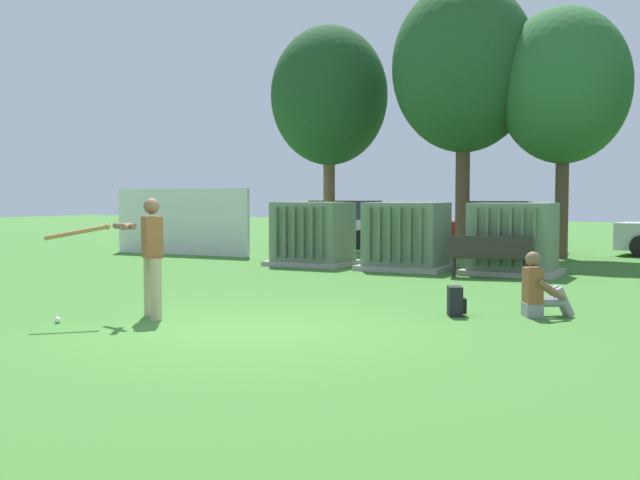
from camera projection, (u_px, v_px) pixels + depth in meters
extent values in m
plane|color=#3D752D|center=(248.00, 330.00, 10.33)|extent=(96.00, 96.00, 0.00)
cube|color=silver|center=(181.00, 222.00, 23.68)|extent=(4.80, 0.12, 2.00)
cube|color=#9E9B93|center=(313.00, 263.00, 20.06)|extent=(2.10, 1.70, 0.12)
cube|color=slate|center=(313.00, 231.00, 20.02)|extent=(1.80, 1.40, 1.50)
cube|color=#5B7056|center=(277.00, 232.00, 19.63)|extent=(0.06, 0.12, 1.27)
cube|color=#5B7056|center=(285.00, 232.00, 19.51)|extent=(0.06, 0.12, 1.27)
cube|color=#5B7056|center=(294.00, 232.00, 19.40)|extent=(0.06, 0.12, 1.27)
cube|color=#5B7056|center=(303.00, 233.00, 19.28)|extent=(0.06, 0.12, 1.27)
cube|color=#5B7056|center=(313.00, 233.00, 19.17)|extent=(0.06, 0.12, 1.27)
cube|color=#5B7056|center=(322.00, 233.00, 19.05)|extent=(0.06, 0.12, 1.27)
cube|color=#9E9B93|center=(406.00, 267.00, 18.80)|extent=(2.10, 1.70, 0.12)
cube|color=slate|center=(406.00, 234.00, 18.76)|extent=(1.80, 1.40, 1.50)
cube|color=#5B7056|center=(370.00, 234.00, 18.37)|extent=(0.06, 0.12, 1.27)
cube|color=#5B7056|center=(380.00, 235.00, 18.25)|extent=(0.06, 0.12, 1.27)
cube|color=#5B7056|center=(390.00, 235.00, 18.14)|extent=(0.06, 0.12, 1.27)
cube|color=#5B7056|center=(400.00, 235.00, 18.02)|extent=(0.06, 0.12, 1.27)
cube|color=#5B7056|center=(410.00, 235.00, 17.91)|extent=(0.06, 0.12, 1.27)
cube|color=#5B7056|center=(421.00, 236.00, 17.79)|extent=(0.06, 0.12, 1.27)
cube|color=#9E9B93|center=(513.00, 272.00, 17.70)|extent=(2.10, 1.70, 0.12)
cube|color=slate|center=(513.00, 236.00, 17.65)|extent=(1.80, 1.40, 1.50)
cube|color=#5B7056|center=(476.00, 237.00, 17.26)|extent=(0.06, 0.12, 1.27)
cube|color=#5B7056|center=(488.00, 237.00, 17.15)|extent=(0.06, 0.12, 1.27)
cube|color=#5B7056|center=(499.00, 237.00, 17.03)|extent=(0.06, 0.12, 1.27)
cube|color=#5B7056|center=(511.00, 238.00, 16.92)|extent=(0.06, 0.12, 1.27)
cube|color=#5B7056|center=(523.00, 238.00, 16.80)|extent=(0.06, 0.12, 1.27)
cube|color=#5B7056|center=(535.00, 238.00, 16.69)|extent=(0.06, 0.12, 1.27)
cube|color=#2D2823|center=(489.00, 257.00, 16.91)|extent=(1.84, 0.76, 0.05)
cube|color=#2D2823|center=(489.00, 246.00, 16.73)|extent=(1.77, 0.41, 0.44)
cylinder|color=#2D2823|center=(454.00, 267.00, 17.26)|extent=(0.06, 0.06, 0.42)
cylinder|color=#2D2823|center=(526.00, 268.00, 16.86)|extent=(0.06, 0.06, 0.42)
cylinder|color=#2D2823|center=(453.00, 268.00, 16.99)|extent=(0.06, 0.06, 0.42)
cylinder|color=#2D2823|center=(526.00, 269.00, 16.59)|extent=(0.06, 0.06, 0.42)
cylinder|color=tan|center=(156.00, 290.00, 11.09)|extent=(0.16, 0.16, 0.88)
cylinder|color=tan|center=(149.00, 286.00, 11.53)|extent=(0.16, 0.16, 0.88)
cube|color=brown|center=(152.00, 237.00, 11.27)|extent=(0.46, 0.44, 0.60)
sphere|color=brown|center=(152.00, 206.00, 11.25)|extent=(0.23, 0.23, 0.23)
cylinder|color=brown|center=(127.00, 227.00, 11.03)|extent=(0.36, 0.51, 0.09)
cylinder|color=brown|center=(124.00, 226.00, 11.19)|extent=(0.54, 0.27, 0.09)
cylinder|color=#A5723F|center=(76.00, 232.00, 10.84)|extent=(0.59, 0.70, 0.21)
sphere|color=#A5723F|center=(107.00, 227.00, 11.01)|extent=(0.08, 0.08, 0.08)
sphere|color=white|center=(57.00, 320.00, 10.86)|extent=(0.09, 0.09, 0.09)
cube|color=gray|center=(532.00, 310.00, 11.47)|extent=(0.37, 0.41, 0.20)
cube|color=brown|center=(533.00, 285.00, 11.45)|extent=(0.36, 0.42, 0.52)
sphere|color=brown|center=(533.00, 259.00, 11.43)|extent=(0.22, 0.22, 0.22)
cylinder|color=gray|center=(545.00, 301.00, 11.57)|extent=(0.46, 0.33, 0.13)
cylinder|color=gray|center=(560.00, 300.00, 11.58)|extent=(0.32, 0.24, 0.46)
cylinder|color=gray|center=(550.00, 302.00, 11.37)|extent=(0.46, 0.33, 0.13)
cylinder|color=gray|center=(565.00, 302.00, 11.38)|extent=(0.32, 0.24, 0.46)
cylinder|color=brown|center=(543.00, 287.00, 11.69)|extent=(0.40, 0.27, 0.32)
cylinder|color=brown|center=(552.00, 290.00, 11.23)|extent=(0.40, 0.27, 0.32)
cube|color=black|center=(455.00, 301.00, 11.52)|extent=(0.31, 0.37, 0.44)
cube|color=black|center=(464.00, 306.00, 11.52)|extent=(0.15, 0.23, 0.22)
cylinder|color=brown|center=(329.00, 202.00, 26.12)|extent=(0.39, 0.39, 3.16)
ellipsoid|color=#1E4723|center=(329.00, 96.00, 25.92)|extent=(3.88, 3.88, 4.61)
cylinder|color=brown|center=(462.00, 198.00, 23.30)|extent=(0.42, 0.42, 3.45)
ellipsoid|color=#235128|center=(464.00, 67.00, 23.08)|extent=(4.25, 4.25, 5.04)
cylinder|color=brown|center=(562.00, 205.00, 22.19)|extent=(0.37, 0.37, 3.02)
ellipsoid|color=#2D6633|center=(564.00, 85.00, 22.00)|extent=(3.72, 3.72, 4.42)
cube|color=silver|center=(342.00, 230.00, 27.58)|extent=(4.37, 2.19, 0.80)
cube|color=#262B33|center=(345.00, 210.00, 27.46)|extent=(2.27, 1.80, 0.64)
cylinder|color=black|center=(298.00, 237.00, 27.62)|extent=(0.66, 0.30, 0.64)
cylinder|color=black|center=(324.00, 235.00, 29.03)|extent=(0.66, 0.30, 0.64)
cylinder|color=black|center=(361.00, 239.00, 26.17)|extent=(0.66, 0.30, 0.64)
cylinder|color=black|center=(386.00, 237.00, 27.58)|extent=(0.66, 0.30, 0.64)
cube|color=maroon|center=(491.00, 234.00, 24.67)|extent=(4.38, 2.21, 0.80)
cube|color=#262B33|center=(496.00, 211.00, 24.58)|extent=(2.28, 1.81, 0.64)
cylinder|color=black|center=(445.00, 243.00, 24.33)|extent=(0.66, 0.30, 0.64)
cylinder|color=black|center=(455.00, 240.00, 25.93)|extent=(0.66, 0.30, 0.64)
cylinder|color=black|center=(531.00, 244.00, 23.45)|extent=(0.66, 0.30, 0.64)
cylinder|color=black|center=(536.00, 241.00, 25.05)|extent=(0.66, 0.30, 0.64)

